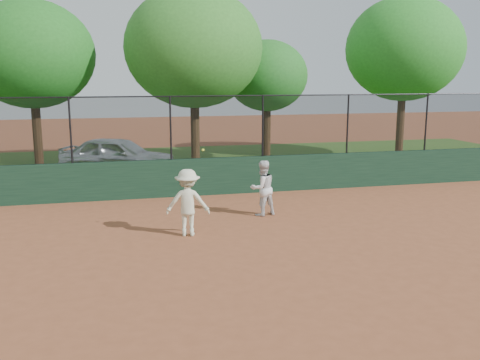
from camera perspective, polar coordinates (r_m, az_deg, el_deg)
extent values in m
plane|color=brown|center=(11.64, -1.24, -8.02)|extent=(80.00, 80.00, 0.00)
cube|color=#183622|center=(17.21, -5.63, 0.27)|extent=(26.00, 0.20, 1.20)
cube|color=#2A4E18|center=(23.17, -7.75, 1.52)|extent=(36.00, 12.00, 0.01)
imported|color=silver|center=(21.19, -12.90, 2.51)|extent=(4.78, 3.40, 1.51)
imported|color=silver|center=(14.71, 2.40, -0.87)|extent=(0.88, 0.76, 1.53)
imported|color=beige|center=(12.89, -5.59, -2.41)|extent=(1.15, 0.81, 1.62)
sphere|color=#D3EB34|center=(12.39, -3.97, 3.22)|extent=(0.06, 0.06, 0.06)
cube|color=black|center=(16.98, -5.73, 5.58)|extent=(26.00, 0.02, 2.00)
cylinder|color=black|center=(16.92, -5.79, 8.89)|extent=(26.00, 0.04, 0.04)
cylinder|color=black|center=(16.85, -17.64, 5.08)|extent=(0.06, 0.06, 2.00)
cylinder|color=black|center=(16.92, -7.41, 5.53)|extent=(0.06, 0.06, 2.00)
cylinder|color=black|center=(17.51, 2.44, 5.79)|extent=(0.06, 0.06, 2.00)
cylinder|color=black|center=(18.57, 11.41, 5.89)|extent=(0.06, 0.06, 2.00)
cylinder|color=black|center=(20.03, 19.24, 5.85)|extent=(0.06, 0.06, 2.00)
cylinder|color=#3C2714|center=(23.18, -20.78, 4.31)|extent=(0.36, 0.36, 2.74)
ellipsoid|color=#1D611C|center=(23.06, -21.35, 12.39)|extent=(4.91, 4.47, 4.24)
cylinder|color=#462F19|center=(21.83, -4.80, 4.67)|extent=(0.36, 0.36, 2.78)
ellipsoid|color=#2D6E23|center=(21.72, -4.95, 13.87)|extent=(5.45, 4.96, 4.71)
cylinder|color=#3F2815|center=(24.03, 2.84, 4.85)|extent=(0.36, 0.36, 2.42)
ellipsoid|color=#205E1E|center=(23.89, 2.90, 11.05)|extent=(3.60, 3.27, 3.11)
cylinder|color=#452C18|center=(26.12, 16.71, 5.42)|extent=(0.36, 0.36, 2.90)
ellipsoid|color=#247621|center=(26.04, 17.15, 13.21)|extent=(5.43, 4.94, 4.69)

